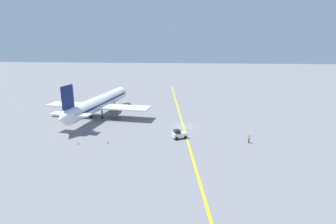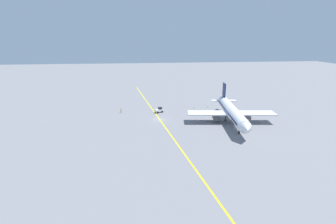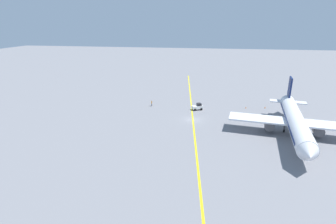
# 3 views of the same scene
# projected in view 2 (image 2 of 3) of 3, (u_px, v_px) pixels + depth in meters

# --- Properties ---
(ground_plane) EXTENTS (400.00, 400.00, 0.00)m
(ground_plane) POSITION_uv_depth(u_px,v_px,m) (160.00, 119.00, 88.22)
(ground_plane) COLOR slate
(apron_yellow_centreline) EXTENTS (15.04, 119.15, 0.01)m
(apron_yellow_centreline) POSITION_uv_depth(u_px,v_px,m) (160.00, 119.00, 88.22)
(apron_yellow_centreline) COLOR yellow
(apron_yellow_centreline) RESTS_ON ground
(airplane_at_gate) EXTENTS (28.43, 35.53, 10.60)m
(airplane_at_gate) POSITION_uv_depth(u_px,v_px,m) (232.00, 112.00, 83.85)
(airplane_at_gate) COLOR white
(airplane_at_gate) RESTS_ON ground
(baggage_tug_white) EXTENTS (3.35, 2.75, 2.11)m
(baggage_tug_white) POSITION_uv_depth(u_px,v_px,m) (159.00, 110.00, 96.07)
(baggage_tug_white) COLOR white
(baggage_tug_white) RESTS_ON ground
(ground_crew_worker) EXTENTS (0.27, 0.57, 1.68)m
(ground_crew_worker) POSITION_uv_depth(u_px,v_px,m) (121.00, 110.00, 95.65)
(ground_crew_worker) COLOR #23232D
(ground_crew_worker) RESTS_ON ground
(traffic_cone_near_nose) EXTENTS (0.32, 0.32, 0.55)m
(traffic_cone_near_nose) POSITION_uv_depth(u_px,v_px,m) (194.00, 108.00, 101.69)
(traffic_cone_near_nose) COLOR orange
(traffic_cone_near_nose) RESTS_ON ground
(traffic_cone_mid_apron) EXTENTS (0.32, 0.32, 0.55)m
(traffic_cone_mid_apron) POSITION_uv_depth(u_px,v_px,m) (207.00, 107.00, 103.26)
(traffic_cone_mid_apron) COLOR orange
(traffic_cone_mid_apron) RESTS_ON ground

